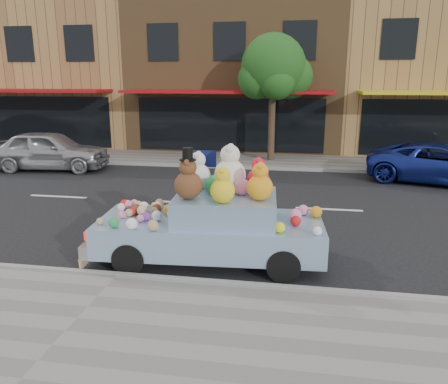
% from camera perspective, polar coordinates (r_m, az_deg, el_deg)
% --- Properties ---
extents(ground, '(120.00, 120.00, 0.00)m').
position_cam_1_polar(ground, '(12.62, -4.87, -1.40)').
color(ground, black).
rests_on(ground, ground).
extents(near_sidewalk, '(60.00, 3.00, 0.12)m').
position_cam_1_polar(near_sidewalk, '(6.97, -18.59, -15.75)').
color(near_sidewalk, gray).
rests_on(near_sidewalk, ground).
extents(far_sidewalk, '(60.00, 3.00, 0.12)m').
position_cam_1_polar(far_sidewalk, '(18.81, -0.00, 4.24)').
color(far_sidewalk, gray).
rests_on(far_sidewalk, ground).
extents(near_kerb, '(60.00, 0.12, 0.13)m').
position_cam_1_polar(near_kerb, '(8.16, -13.66, -10.66)').
color(near_kerb, gray).
rests_on(near_kerb, ground).
extents(far_kerb, '(60.00, 0.12, 0.13)m').
position_cam_1_polar(far_kerb, '(17.36, -0.82, 3.36)').
color(far_kerb, gray).
rests_on(far_kerb, ground).
extents(storefront_left, '(10.00, 9.80, 7.30)m').
position_cam_1_polar(storefront_left, '(27.06, -19.99, 14.24)').
color(storefront_left, '#A37944').
rests_on(storefront_left, ground).
extents(storefront_mid, '(10.00, 9.80, 7.30)m').
position_cam_1_polar(storefront_mid, '(23.90, 2.23, 15.12)').
color(storefront_mid, olive).
rests_on(storefront_mid, ground).
extents(storefront_right, '(10.00, 9.80, 7.30)m').
position_cam_1_polar(storefront_right, '(24.71, 26.63, 13.61)').
color(storefront_right, '#A37944').
rests_on(storefront_right, ground).
extents(street_tree, '(3.00, 2.70, 5.22)m').
position_cam_1_polar(street_tree, '(18.31, 6.52, 15.29)').
color(street_tree, '#38281C').
rests_on(street_tree, ground).
extents(car_silver, '(4.64, 2.24, 1.53)m').
position_cam_1_polar(car_silver, '(18.23, -21.83, 5.08)').
color(car_silver, '#ACADB1').
rests_on(car_silver, ground).
extents(car_blue, '(5.22, 3.53, 1.33)m').
position_cam_1_polar(car_blue, '(16.53, 26.53, 3.32)').
color(car_blue, navy).
rests_on(car_blue, ground).
extents(art_car, '(4.58, 2.02, 2.30)m').
position_cam_1_polar(art_car, '(8.46, -1.53, -3.77)').
color(art_car, black).
rests_on(art_car, ground).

